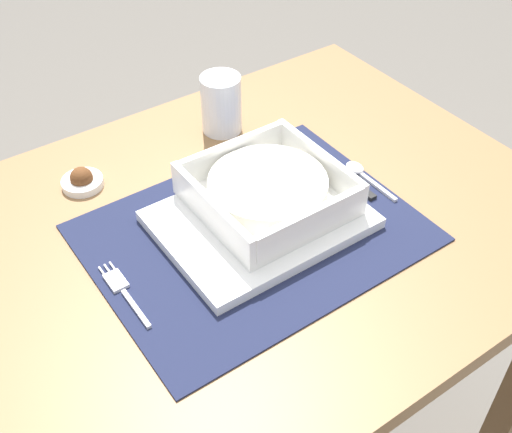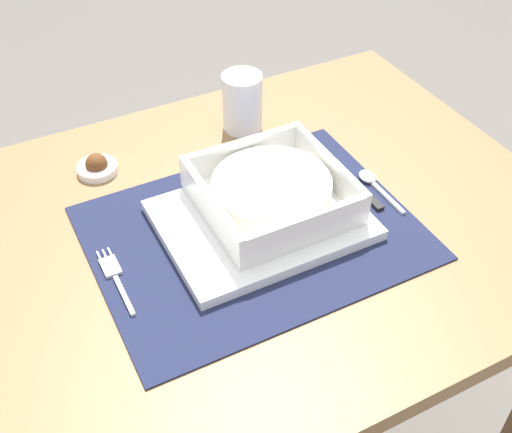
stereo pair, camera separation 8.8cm
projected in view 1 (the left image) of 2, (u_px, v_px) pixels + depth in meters
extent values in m
cube|color=brown|center=(244.00, 232.00, 0.92)|extent=(0.92, 0.69, 0.03)
cube|color=brown|center=(319.00, 204.00, 1.52)|extent=(0.05, 0.05, 0.69)
cube|color=#191E38|center=(256.00, 232.00, 0.90)|extent=(0.44, 0.34, 0.00)
cube|color=white|center=(260.00, 219.00, 0.90)|extent=(0.28, 0.21, 0.02)
cube|color=white|center=(268.00, 201.00, 0.91)|extent=(0.20, 0.20, 0.01)
cube|color=white|center=(212.00, 212.00, 0.85)|extent=(0.01, 0.20, 0.04)
cube|color=white|center=(320.00, 163.00, 0.93)|extent=(0.01, 0.20, 0.04)
cube|color=white|center=(310.00, 224.00, 0.84)|extent=(0.18, 0.01, 0.04)
cube|color=white|center=(232.00, 154.00, 0.95)|extent=(0.18, 0.01, 0.04)
cylinder|color=silver|center=(268.00, 189.00, 0.90)|extent=(0.17, 0.17, 0.03)
cube|color=silver|center=(136.00, 309.00, 0.79)|extent=(0.01, 0.07, 0.00)
cube|color=silver|center=(117.00, 283.00, 0.82)|extent=(0.02, 0.04, 0.00)
cylinder|color=silver|center=(103.00, 272.00, 0.83)|extent=(0.00, 0.02, 0.00)
cylinder|color=silver|center=(108.00, 270.00, 0.84)|extent=(0.00, 0.02, 0.00)
cylinder|color=silver|center=(113.00, 267.00, 0.84)|extent=(0.00, 0.02, 0.00)
cube|color=silver|center=(377.00, 187.00, 0.96)|extent=(0.01, 0.08, 0.00)
ellipsoid|color=silver|center=(353.00, 166.00, 1.00)|extent=(0.02, 0.03, 0.01)
cube|color=black|center=(361.00, 189.00, 0.96)|extent=(0.01, 0.05, 0.01)
cube|color=silver|center=(333.00, 167.00, 1.00)|extent=(0.01, 0.08, 0.00)
cylinder|color=white|center=(221.00, 104.00, 1.05)|extent=(0.07, 0.07, 0.10)
cylinder|color=maroon|center=(222.00, 111.00, 1.06)|extent=(0.05, 0.05, 0.07)
cylinder|color=white|center=(83.00, 183.00, 0.97)|extent=(0.06, 0.06, 0.01)
sphere|color=#593319|center=(82.00, 178.00, 0.96)|extent=(0.03, 0.03, 0.03)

